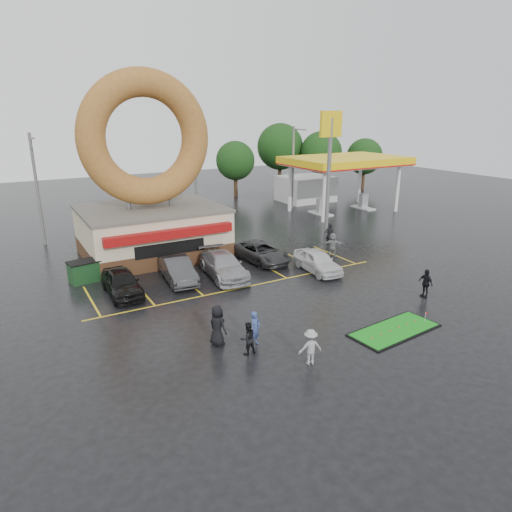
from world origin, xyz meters
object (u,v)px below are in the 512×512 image
streetlight_mid (196,174)px  car_black (122,282)px  shell_sign (330,149)px  person_cameraman (426,283)px  car_grey (261,252)px  dumpster (84,272)px  donut_shop (150,197)px  gas_station (327,174)px  car_dgrey (178,270)px  streetlight_right (293,166)px  person_blue (255,329)px  car_silver (224,266)px  putting_green (394,330)px  car_white (317,261)px  streetlight_left (37,187)px

streetlight_mid → car_black: (-11.15, -14.91, -4.01)m
shell_sign → person_cameraman: shell_sign is taller
car_grey → dumpster: 12.19m
donut_shop → person_cameraman: size_ratio=7.87×
gas_station → car_black: 31.13m
gas_station → car_dgrey: 27.71m
streetlight_right → person_blue: size_ratio=5.22×
donut_shop → car_silver: 8.47m
person_blue → putting_green: bearing=-44.3°
car_black → person_cameraman: person_cameraman is taller
streetlight_mid → car_white: (1.55, -17.42, -4.03)m
gas_station → shell_sign: size_ratio=1.29×
dumpster → putting_green: size_ratio=0.36×
car_black → car_silver: bearing=-1.2°
streetlight_right → car_white: (-10.45, -18.42, -4.03)m
person_cameraman → car_white: bearing=-154.4°
shell_sign → car_dgrey: bearing=-161.4°
person_blue → car_black: bearing=85.9°
streetlight_left → streetlight_mid: size_ratio=1.00×
car_white → car_grey: bearing=125.3°
car_dgrey → streetlight_right: bearing=44.2°
gas_station → car_silver: size_ratio=2.54×
streetlight_mid → car_white: bearing=-84.9°
gas_station → putting_green: bearing=-121.8°
person_cameraman → car_silver: bearing=-132.6°
streetlight_right → car_silver: size_ratio=1.67×
car_white → putting_green: car_white is taller
donut_shop → streetlight_left: size_ratio=1.50×
shell_sign → streetlight_left: bearing=161.0°
car_dgrey → person_blue: size_ratio=2.69×
donut_shop → person_cameraman: bearing=-54.9°
person_blue → gas_station: bearing=19.9°
streetlight_mid → car_dgrey: streetlight_mid is taller
streetlight_mid → dumpster: (-12.72, -11.46, -4.13)m
streetlight_right → dumpster: 27.98m
streetlight_right → person_blue: streetlight_right is taller
streetlight_mid → car_grey: bearing=-93.0°
streetlight_right → putting_green: size_ratio=1.78×
donut_shop → streetlight_mid: bearing=48.6°
shell_sign → donut_shop: bearing=176.5°
car_dgrey → car_grey: size_ratio=0.91×
car_black → car_dgrey: size_ratio=0.98×
person_cameraman → putting_green: 5.45m
car_grey → streetlight_left: bearing=130.6°
donut_shop → gas_station: 24.35m
shell_sign → streetlight_mid: (-9.00, 8.92, -2.60)m
streetlight_mid → car_silver: (-4.49, -15.14, -4.00)m
streetlight_left → putting_green: 29.28m
streetlight_right → car_grey: 19.77m
shell_sign → dumpster: size_ratio=5.89×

